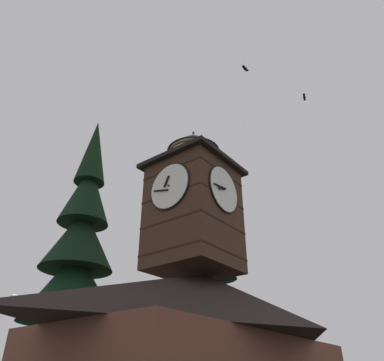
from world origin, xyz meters
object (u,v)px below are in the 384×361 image
clock_tower (193,202)px  pine_tree_behind (74,281)px  flying_bird_high (304,98)px  pine_tree_aside (215,310)px  building_main (205,347)px  flying_bird_low (245,69)px  moon (13,302)px

clock_tower → pine_tree_behind: size_ratio=0.47×
pine_tree_behind → flying_bird_high: flying_bird_high is taller
clock_tower → pine_tree_aside: 12.12m
building_main → flying_bird_low: (0.30, 3.78, 16.12)m
moon → flying_bird_high: 45.99m
moon → flying_bird_high: size_ratio=2.61×
building_main → flying_bird_high: flying_bird_high is taller
clock_tower → pine_tree_aside: size_ratio=0.48×
building_main → clock_tower: 7.71m
pine_tree_aside → flying_bird_low: flying_bird_low is taller
pine_tree_behind → flying_bird_low: 16.90m
moon → flying_bird_high: (5.43, 45.00, 7.83)m
clock_tower → flying_bird_low: (-0.31, 3.99, 8.44)m
building_main → pine_tree_behind: pine_tree_behind is taller
flying_bird_high → flying_bird_low: (4.93, -1.89, -0.02)m
building_main → moon: size_ratio=8.39×
moon → flying_bird_low: size_ratio=3.19×
flying_bird_low → pine_tree_behind: bearing=-77.1°
pine_tree_behind → clock_tower: bearing=107.3°
moon → flying_bird_high: bearing=83.1°
flying_bird_high → flying_bird_low: 5.28m
moon → flying_bird_low: 45.02m
flying_bird_high → pine_tree_behind: bearing=-60.3°
moon → flying_bird_high: flying_bird_high is taller
building_main → clock_tower: clock_tower is taller
building_main → flying_bird_high: bearing=129.2°
pine_tree_behind → flying_bird_high: 19.54m
pine_tree_aside → flying_bird_high: size_ratio=25.54×
pine_tree_behind → pine_tree_aside: (-12.24, 1.73, -0.19)m
building_main → clock_tower: bearing=-18.9°
pine_tree_behind → pine_tree_aside: bearing=171.9°
pine_tree_aside → moon: bearing=-91.2°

